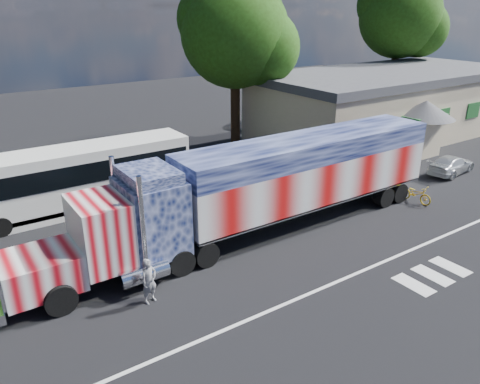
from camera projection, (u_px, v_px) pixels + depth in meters
ground at (279, 254)px, 20.24m from camera, size 100.00×100.00×0.00m
lane_markings at (373, 281)px, 18.23m from camera, size 30.00×2.67×0.01m
semi_truck at (266, 186)px, 21.37m from camera, size 21.35×3.37×4.55m
coach_bus at (82, 177)px, 24.29m from camera, size 11.36×2.65×3.31m
hall_building at (388, 103)px, 37.99m from camera, size 22.40×12.80×5.20m
parked_car at (451, 165)px, 29.77m from camera, size 4.12×2.06×1.15m
woman at (149, 281)px, 16.67m from camera, size 0.72×0.58×1.74m
bicycle at (416, 194)px, 25.43m from camera, size 0.79×1.90×0.97m
tree_ne_a at (237, 34)px, 33.07m from camera, size 8.10×7.71×12.04m
tree_far_ne at (401, 17)px, 43.80m from camera, size 7.98×7.60×12.83m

